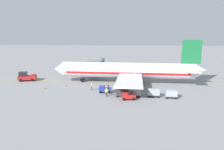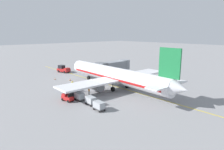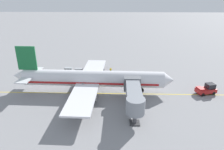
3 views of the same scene
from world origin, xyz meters
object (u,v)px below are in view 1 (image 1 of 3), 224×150
at_px(baggage_cart_front, 122,92).
at_px(parked_airliner, 128,71).
at_px(safety_cone_nose_right, 45,87).
at_px(jet_bridge, 97,65).
at_px(ground_crew_marshaller, 92,86).
at_px(safety_cone_nose_left, 66,85).
at_px(ground_crew_wing_walker, 128,87).
at_px(baggage_cart_second_in_train, 135,92).
at_px(baggage_cart_tail_end, 171,93).
at_px(baggage_tug_trailing, 128,96).
at_px(baggage_cart_third_in_train, 154,92).
at_px(baggage_tug_lead, 105,89).
at_px(pushback_tractor, 27,77).
at_px(ground_crew_loader, 106,92).

bearing_deg(baggage_cart_front, parked_airliner, -5.01).
bearing_deg(safety_cone_nose_right, jet_bridge, -32.06).
distance_m(ground_crew_marshaller, safety_cone_nose_left, 7.49).
bearing_deg(ground_crew_wing_walker, jet_bridge, 29.67).
bearing_deg(baggage_cart_second_in_train, ground_crew_wing_walker, 23.92).
bearing_deg(baggage_cart_tail_end, parked_airliner, 35.27).
bearing_deg(ground_crew_wing_walker, baggage_cart_front, 162.64).
xyz_separation_m(baggage_tug_trailing, ground_crew_wing_walker, (5.41, 0.18, 0.24)).
relative_size(jet_bridge, baggage_cart_third_in_train, 4.13).
relative_size(baggage_cart_front, baggage_cart_second_in_train, 1.00).
distance_m(baggage_tug_lead, baggage_cart_tail_end, 13.16).
relative_size(jet_bridge, ground_crew_wing_walker, 7.15).
distance_m(baggage_cart_tail_end, safety_cone_nose_right, 27.03).
bearing_deg(baggage_cart_front, safety_cone_nose_right, 74.63).
bearing_deg(pushback_tractor, ground_crew_marshaller, -112.64).
relative_size(baggage_cart_third_in_train, safety_cone_nose_right, 4.96).
distance_m(jet_bridge, safety_cone_nose_left, 13.60).
bearing_deg(ground_crew_loader, baggage_cart_front, -84.48).
bearing_deg(baggage_cart_third_in_train, baggage_cart_second_in_train, 93.08).
relative_size(parked_airliner, ground_crew_marshaller, 22.06).
distance_m(baggage_cart_second_in_train, ground_crew_marshaller, 10.11).
bearing_deg(ground_crew_wing_walker, baggage_cart_tail_end, -114.88).
distance_m(ground_crew_wing_walker, ground_crew_marshaller, 7.74).
xyz_separation_m(baggage_tug_trailing, ground_crew_loader, (1.63, 4.17, 0.24)).
distance_m(ground_crew_wing_walker, safety_cone_nose_left, 14.95).
xyz_separation_m(pushback_tractor, baggage_tug_lead, (-9.49, -21.68, -0.39)).
bearing_deg(pushback_tractor, baggage_cart_front, -115.20).
bearing_deg(pushback_tractor, baggage_tug_lead, -113.63).
xyz_separation_m(baggage_cart_tail_end, safety_cone_nose_left, (7.68, 22.63, -0.66)).
relative_size(baggage_tug_lead, baggage_cart_second_in_train, 0.88).
height_order(baggage_cart_tail_end, ground_crew_wing_walker, ground_crew_wing_walker).
xyz_separation_m(parked_airliner, baggage_cart_tail_end, (-11.74, -8.30, -2.24)).
height_order(baggage_cart_tail_end, ground_crew_marshaller, ground_crew_marshaller).
height_order(baggage_cart_third_in_train, ground_crew_wing_walker, ground_crew_wing_walker).
bearing_deg(baggage_cart_third_in_train, pushback_tractor, 69.63).
xyz_separation_m(baggage_cart_front, ground_crew_wing_walker, (3.50, -1.10, 0.00)).
bearing_deg(safety_cone_nose_right, baggage_tug_lead, -99.71).
xyz_separation_m(jet_bridge, safety_cone_nose_left, (-12.11, 5.32, -3.16)).
height_order(baggage_cart_front, ground_crew_loader, ground_crew_loader).
xyz_separation_m(pushback_tractor, baggage_cart_third_in_train, (-11.67, -31.41, -0.15)).
bearing_deg(parked_airliner, ground_crew_marshaller, 133.86).
relative_size(pushback_tractor, baggage_cart_third_in_train, 1.65).
distance_m(baggage_tug_trailing, baggage_cart_second_in_train, 2.39).
relative_size(baggage_cart_third_in_train, ground_crew_loader, 1.73).
bearing_deg(ground_crew_marshaller, baggage_cart_front, -121.85).
height_order(pushback_tractor, baggage_cart_second_in_train, pushback_tractor).
bearing_deg(baggage_tug_trailing, safety_cone_nose_right, 70.24).
bearing_deg(ground_crew_loader, baggage_tug_lead, 14.27).
bearing_deg(pushback_tractor, baggage_tug_trailing, -117.48).
distance_m(jet_bridge, ground_crew_wing_walker, 18.56).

